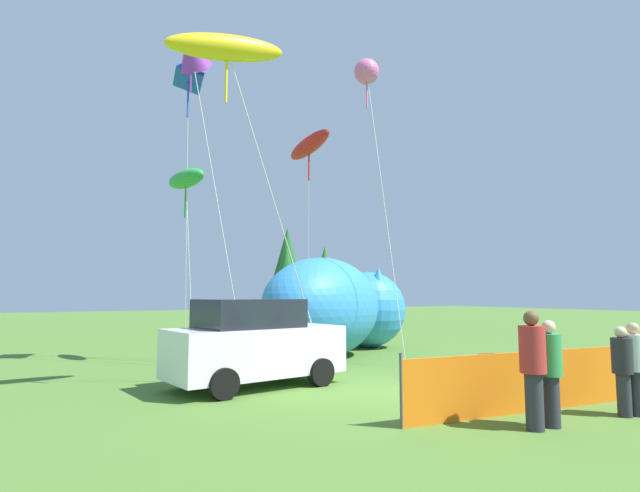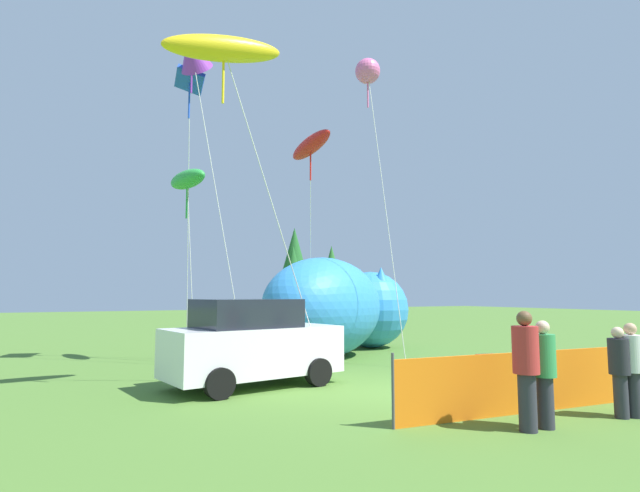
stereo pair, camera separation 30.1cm
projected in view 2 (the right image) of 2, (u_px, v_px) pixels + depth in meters
ground_plane at (410, 394)px, 10.86m from camera, size 120.00×120.00×0.00m
parked_car at (252, 343)px, 11.75m from camera, size 4.30×2.40×2.04m
folding_chair at (488, 370)px, 11.04m from camera, size 0.56×0.56×0.82m
inflatable_cat at (339, 310)px, 18.03m from camera, size 8.02×6.38×3.42m
safety_fence at (568, 378)px, 9.55m from camera, size 7.80×0.75×1.21m
spectator_in_red_shirt at (619, 368)px, 8.78m from camera, size 0.34×0.34×1.58m
spectator_in_blue_shirt at (544, 369)px, 8.12m from camera, size 0.38×0.38×1.73m
spectator_in_white_shirt at (526, 365)px, 7.95m from camera, size 0.41×0.41×1.89m
spectator_in_yellow_shirt at (632, 365)px, 8.84m from camera, size 0.36×0.36×1.65m
kite_pink_octopus at (368, 72)px, 17.23m from camera, size 0.87×2.32×10.28m
kite_red_lizard at (311, 146)px, 18.26m from camera, size 1.12×2.94×8.03m
kite_green_fish at (187, 180)px, 16.46m from camera, size 1.13×2.16×6.26m
kite_purple_delta at (192, 55)px, 15.88m from camera, size 2.37×2.25×10.52m
kite_blue_box at (190, 86)px, 16.58m from camera, size 0.98×1.31×9.61m
kite_yellow_hero at (224, 50)px, 11.53m from camera, size 4.35×0.84×8.41m
horizon_tree_east at (294, 261)px, 52.95m from camera, size 3.87×3.87×9.23m
horizon_tree_west at (293, 274)px, 42.28m from camera, size 2.63×2.63×6.27m
horizon_tree_northeast at (332, 274)px, 44.67m from camera, size 2.73×2.73×6.51m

